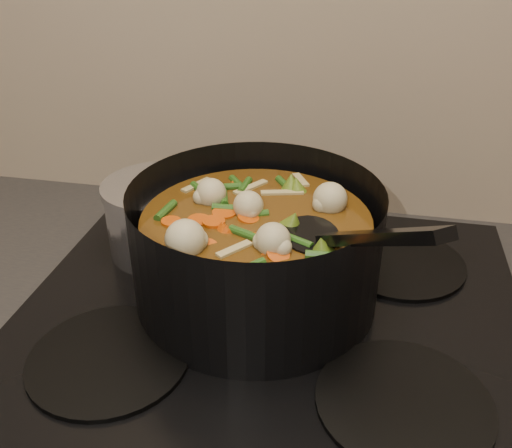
# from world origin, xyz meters

# --- Properties ---
(stovetop) EXTENTS (0.62, 0.54, 0.03)m
(stovetop) POSITION_xyz_m (0.00, 1.93, 0.92)
(stovetop) COLOR black
(stovetop) RESTS_ON counter
(stockpot) EXTENTS (0.40, 0.40, 0.22)m
(stockpot) POSITION_xyz_m (-0.02, 1.95, 1.00)
(stockpot) COLOR black
(stockpot) RESTS_ON stovetop
(saucepan) EXTENTS (0.16, 0.16, 0.13)m
(saucepan) POSITION_xyz_m (-0.18, 2.03, 0.98)
(saucepan) COLOR silver
(saucepan) RESTS_ON stovetop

